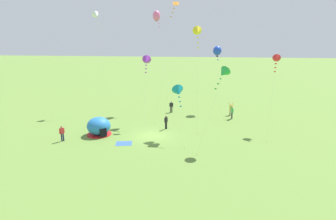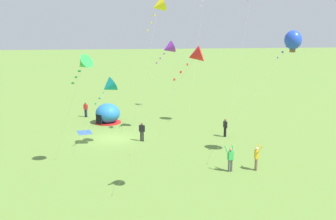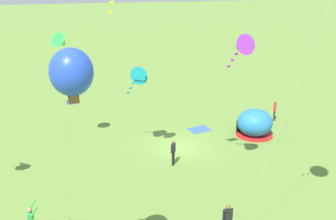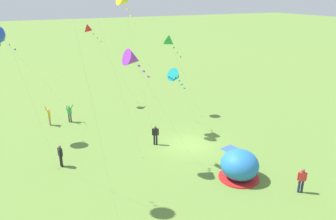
# 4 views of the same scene
# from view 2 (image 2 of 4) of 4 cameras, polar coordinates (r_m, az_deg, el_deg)

# --- Properties ---
(ground_plane) EXTENTS (300.00, 300.00, 0.00)m
(ground_plane) POSITION_cam_2_polar(r_m,az_deg,el_deg) (36.69, -7.88, -4.10)
(ground_plane) COLOR olive
(popup_tent) EXTENTS (2.81, 2.81, 2.10)m
(popup_tent) POSITION_cam_2_polar(r_m,az_deg,el_deg) (42.43, -8.74, -0.54)
(popup_tent) COLOR #2672BF
(popup_tent) RESTS_ON ground
(picnic_blanket) EXTENTS (1.94, 1.64, 0.01)m
(picnic_blanket) POSITION_cam_2_polar(r_m,az_deg,el_deg) (39.19, -12.01, -3.20)
(picnic_blanket) COLOR #3359A5
(picnic_blanket) RESTS_ON ground
(person_center_field) EXTENTS (0.41, 0.51, 1.72)m
(person_center_field) POSITION_cam_2_polar(r_m,az_deg,el_deg) (45.62, -11.86, 0.18)
(person_center_field) COLOR #1E2347
(person_center_field) RESTS_ON ground
(person_strolling) EXTENTS (0.39, 0.53, 1.72)m
(person_strolling) POSITION_cam_2_polar(r_m,az_deg,el_deg) (35.31, -3.81, -3.03)
(person_strolling) COLOR black
(person_strolling) RESTS_ON ground
(person_watching_sky) EXTENTS (0.58, 0.32, 1.72)m
(person_watching_sky) POSITION_cam_2_polar(r_m,az_deg,el_deg) (37.04, 8.30, -2.41)
(person_watching_sky) COLOR black
(person_watching_sky) RESTS_ON ground
(person_flying_kite) EXTENTS (0.56, 0.69, 1.89)m
(person_flying_kite) POSITION_cam_2_polar(r_m,az_deg,el_deg) (28.31, 9.04, -6.90)
(person_flying_kite) COLOR #4C4C51
(person_flying_kite) RESTS_ON ground
(person_arms_raised) EXTENTS (0.68, 0.47, 1.89)m
(person_arms_raised) POSITION_cam_2_polar(r_m,az_deg,el_deg) (28.91, 12.74, -6.65)
(person_arms_raised) COLOR #8C7251
(person_arms_raised) RESTS_ON ground
(kite_red) EXTENTS (1.92, 5.38, 9.10)m
(kite_red) POSITION_cam_2_polar(r_m,az_deg,el_deg) (21.81, 3.94, 7.87)
(kite_red) COLOR silver
(kite_red) RESTS_ON ground
(kite_blue) EXTENTS (1.27, 7.10, 9.86)m
(kite_blue) POSITION_cam_2_polar(r_m,az_deg,el_deg) (30.81, 17.69, 9.65)
(kite_blue) COLOR silver
(kite_blue) RESTS_ON ground
(kite_teal) EXTENTS (1.88, 3.91, 6.07)m
(kite_teal) POSITION_cam_2_polar(r_m,az_deg,el_deg) (32.60, -8.63, 3.37)
(kite_teal) COLOR silver
(kite_teal) RESTS_ON ground
(kite_green) EXTENTS (3.11, 3.50, 8.26)m
(kite_green) POSITION_cam_2_polar(r_m,az_deg,el_deg) (27.87, -12.21, 6.56)
(kite_green) COLOR silver
(kite_green) RESTS_ON ground
(kite_yellow) EXTENTS (1.23, 3.04, 12.28)m
(kite_yellow) POSITION_cam_2_polar(r_m,az_deg,el_deg) (30.75, -1.44, 14.83)
(kite_yellow) COLOR silver
(kite_yellow) RESTS_ON ground
(kite_purple) EXTENTS (1.30, 5.42, 8.82)m
(kite_purple) POSITION_cam_2_polar(r_m,az_deg,el_deg) (37.42, 0.04, 8.93)
(kite_purple) COLOR silver
(kite_purple) RESTS_ON ground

